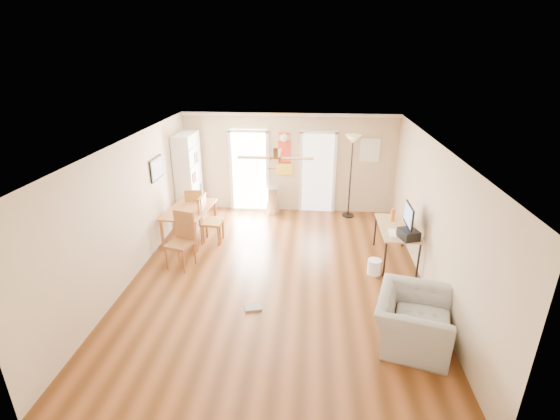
# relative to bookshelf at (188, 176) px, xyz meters

# --- Properties ---
(floor) EXTENTS (7.00, 7.00, 0.00)m
(floor) POSITION_rel_bookshelf_xyz_m (2.51, -2.86, -1.09)
(floor) COLOR brown
(floor) RESTS_ON ground
(ceiling) EXTENTS (5.50, 7.00, 0.00)m
(ceiling) POSITION_rel_bookshelf_xyz_m (2.51, -2.86, 1.51)
(ceiling) COLOR silver
(ceiling) RESTS_ON floor
(wall_back) EXTENTS (5.50, 0.04, 2.60)m
(wall_back) POSITION_rel_bookshelf_xyz_m (2.51, 0.64, 0.21)
(wall_back) COLOR beige
(wall_back) RESTS_ON floor
(wall_front) EXTENTS (5.50, 0.04, 2.60)m
(wall_front) POSITION_rel_bookshelf_xyz_m (2.51, -6.36, 0.21)
(wall_front) COLOR beige
(wall_front) RESTS_ON floor
(wall_left) EXTENTS (0.04, 7.00, 2.60)m
(wall_left) POSITION_rel_bookshelf_xyz_m (-0.24, -2.86, 0.21)
(wall_left) COLOR beige
(wall_left) RESTS_ON floor
(wall_right) EXTENTS (0.04, 7.00, 2.60)m
(wall_right) POSITION_rel_bookshelf_xyz_m (5.26, -2.86, 0.21)
(wall_right) COLOR beige
(wall_right) RESTS_ON floor
(crown_molding) EXTENTS (5.50, 7.00, 0.08)m
(crown_molding) POSITION_rel_bookshelf_xyz_m (2.51, -2.86, 1.47)
(crown_molding) COLOR white
(crown_molding) RESTS_ON wall_back
(kitchen_doorway) EXTENTS (0.90, 0.10, 2.10)m
(kitchen_doorway) POSITION_rel_bookshelf_xyz_m (1.46, 0.63, -0.04)
(kitchen_doorway) COLOR white
(kitchen_doorway) RESTS_ON wall_back
(bathroom_doorway) EXTENTS (0.80, 0.10, 2.10)m
(bathroom_doorway) POSITION_rel_bookshelf_xyz_m (3.26, 0.63, -0.04)
(bathroom_doorway) COLOR white
(bathroom_doorway) RESTS_ON wall_back
(wall_decal) EXTENTS (0.46, 0.03, 1.10)m
(wall_decal) POSITION_rel_bookshelf_xyz_m (2.39, 0.62, 0.46)
(wall_decal) COLOR red
(wall_decal) RESTS_ON wall_back
(ac_grille) EXTENTS (0.50, 0.04, 0.60)m
(ac_grille) POSITION_rel_bookshelf_xyz_m (4.56, 0.61, 0.61)
(ac_grille) COLOR white
(ac_grille) RESTS_ON wall_back
(framed_poster) EXTENTS (0.04, 0.66, 0.48)m
(framed_poster) POSITION_rel_bookshelf_xyz_m (-0.21, -1.46, 0.61)
(framed_poster) COLOR black
(framed_poster) RESTS_ON wall_left
(ceiling_fan) EXTENTS (1.24, 1.24, 0.20)m
(ceiling_fan) POSITION_rel_bookshelf_xyz_m (2.51, -3.16, 1.34)
(ceiling_fan) COLOR #593819
(ceiling_fan) RESTS_ON ceiling
(bookshelf) EXTENTS (0.69, 1.06, 2.17)m
(bookshelf) POSITION_rel_bookshelf_xyz_m (0.00, 0.00, 0.00)
(bookshelf) COLOR silver
(bookshelf) RESTS_ON floor
(dining_table) EXTENTS (1.00, 1.53, 0.73)m
(dining_table) POSITION_rel_bookshelf_xyz_m (0.36, -1.28, -0.72)
(dining_table) COLOR #955D30
(dining_table) RESTS_ON floor
(dining_chair_right_a) EXTENTS (0.45, 0.45, 1.06)m
(dining_chair_right_a) POSITION_rel_bookshelf_xyz_m (0.91, -1.34, -0.56)
(dining_chair_right_a) COLOR olive
(dining_chair_right_a) RESTS_ON floor
(dining_chair_right_b) EXTENTS (0.47, 0.47, 1.07)m
(dining_chair_right_b) POSITION_rel_bookshelf_xyz_m (0.91, -1.45, -0.55)
(dining_chair_right_b) COLOR olive
(dining_chair_right_b) RESTS_ON floor
(dining_chair_near) EXTENTS (0.57, 0.57, 1.12)m
(dining_chair_near) POSITION_rel_bookshelf_xyz_m (0.55, -2.61, -0.53)
(dining_chair_near) COLOR olive
(dining_chair_near) RESTS_ON floor
(dining_chair_far) EXTENTS (0.47, 0.47, 1.00)m
(dining_chair_far) POSITION_rel_bookshelf_xyz_m (0.32, -0.65, -0.59)
(dining_chair_far) COLOR #A37634
(dining_chair_far) RESTS_ON floor
(trash_can) EXTENTS (0.35, 0.35, 0.73)m
(trash_can) POSITION_rel_bookshelf_xyz_m (2.11, 0.33, -0.72)
(trash_can) COLOR silver
(trash_can) RESTS_ON floor
(torchiere_lamp) EXTENTS (0.48, 0.48, 2.14)m
(torchiere_lamp) POSITION_rel_bookshelf_xyz_m (4.09, 0.32, -0.02)
(torchiere_lamp) COLOR black
(torchiere_lamp) RESTS_ON floor
(computer_desk) EXTENTS (0.70, 1.41, 0.75)m
(computer_desk) POSITION_rel_bookshelf_xyz_m (4.86, -2.00, -0.71)
(computer_desk) COLOR tan
(computer_desk) RESTS_ON floor
(imac) EXTENTS (0.09, 0.64, 0.60)m
(imac) POSITION_rel_bookshelf_xyz_m (4.98, -2.31, -0.03)
(imac) COLOR black
(imac) RESTS_ON computer_desk
(keyboard) EXTENTS (0.15, 0.39, 0.01)m
(keyboard) POSITION_rel_bookshelf_xyz_m (4.71, -2.31, -0.32)
(keyboard) COLOR white
(keyboard) RESTS_ON computer_desk
(printer) EXTENTS (0.41, 0.44, 0.18)m
(printer) POSITION_rel_bookshelf_xyz_m (4.96, -2.53, -0.24)
(printer) COLOR black
(printer) RESTS_ON computer_desk
(orange_bottle) EXTENTS (0.10, 0.10, 0.26)m
(orange_bottle) POSITION_rel_bookshelf_xyz_m (4.81, -1.69, -0.20)
(orange_bottle) COLOR orange
(orange_bottle) RESTS_ON computer_desk
(wastebasket_a) EXTENTS (0.27, 0.27, 0.30)m
(wastebasket_a) POSITION_rel_bookshelf_xyz_m (4.38, -2.59, -0.93)
(wastebasket_a) COLOR white
(wastebasket_a) RESTS_ON floor
(wastebasket_b) EXTENTS (0.27, 0.27, 0.30)m
(wastebasket_b) POSITION_rel_bookshelf_xyz_m (4.78, -4.03, -0.94)
(wastebasket_b) COLOR white
(wastebasket_b) RESTS_ON floor
(floor_cloth) EXTENTS (0.32, 0.28, 0.04)m
(floor_cloth) POSITION_rel_bookshelf_xyz_m (2.19, -3.90, -1.07)
(floor_cloth) COLOR gray
(floor_cloth) RESTS_ON floor
(armchair) EXTENTS (1.33, 1.43, 0.77)m
(armchair) POSITION_rel_bookshelf_xyz_m (4.66, -4.54, -0.70)
(armchair) COLOR gray
(armchair) RESTS_ON floor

